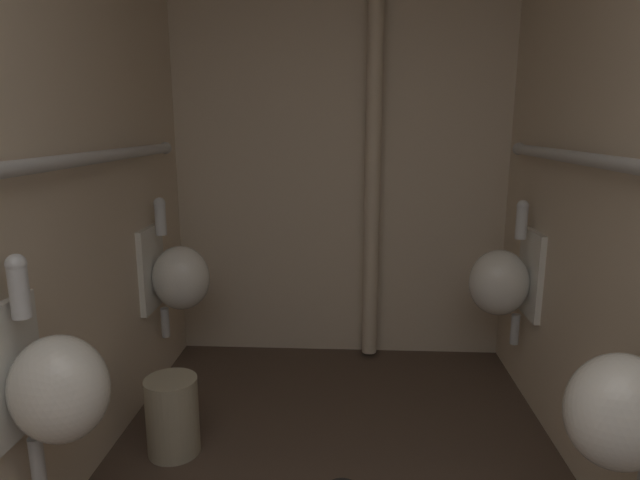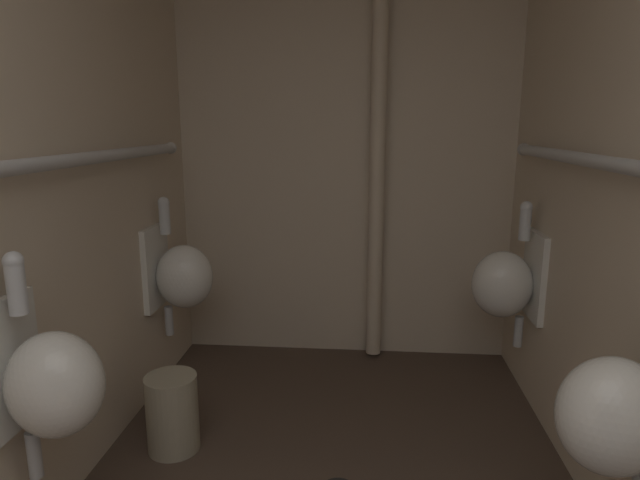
{
  "view_description": "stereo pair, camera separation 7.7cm",
  "coord_description": "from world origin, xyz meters",
  "px_view_note": "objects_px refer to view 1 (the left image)",
  "views": [
    {
      "loc": [
        0.06,
        0.29,
        1.42
      ],
      "look_at": [
        -0.07,
        2.66,
        0.9
      ],
      "focal_mm": 30.26,
      "sensor_mm": 36.0,
      "label": 1
    },
    {
      "loc": [
        0.13,
        0.29,
        1.42
      ],
      "look_at": [
        -0.07,
        2.66,
        0.9
      ],
      "focal_mm": 30.26,
      "sensor_mm": 36.0,
      "label": 2
    }
  ],
  "objects_px": {
    "waste_bin": "(173,416)",
    "standpipe_back_wall": "(373,148)",
    "urinal_right_far": "(503,281)",
    "urinal_left_far": "(177,276)",
    "urinal_right_mid": "(628,408)",
    "urinal_left_mid": "(52,385)"
  },
  "relations": [
    {
      "from": "urinal_right_mid",
      "to": "urinal_right_far",
      "type": "relative_size",
      "value": 1.0
    },
    {
      "from": "urinal_right_mid",
      "to": "standpipe_back_wall",
      "type": "relative_size",
      "value": 0.3
    },
    {
      "from": "waste_bin",
      "to": "urinal_left_far",
      "type": "bearing_deg",
      "value": 103.64
    },
    {
      "from": "urinal_left_mid",
      "to": "urinal_right_far",
      "type": "bearing_deg",
      "value": 35.72
    },
    {
      "from": "standpipe_back_wall",
      "to": "urinal_right_mid",
      "type": "bearing_deg",
      "value": -69.23
    },
    {
      "from": "urinal_right_mid",
      "to": "urinal_right_far",
      "type": "bearing_deg",
      "value": 90.0
    },
    {
      "from": "waste_bin",
      "to": "urinal_right_far",
      "type": "bearing_deg",
      "value": 20.92
    },
    {
      "from": "urinal_right_far",
      "to": "standpipe_back_wall",
      "type": "height_order",
      "value": "standpipe_back_wall"
    },
    {
      "from": "urinal_right_mid",
      "to": "standpipe_back_wall",
      "type": "height_order",
      "value": "standpipe_back_wall"
    },
    {
      "from": "standpipe_back_wall",
      "to": "urinal_left_mid",
      "type": "bearing_deg",
      "value": -121.6
    },
    {
      "from": "urinal_right_far",
      "to": "urinal_left_far",
      "type": "bearing_deg",
      "value": -179.89
    },
    {
      "from": "urinal_left_far",
      "to": "urinal_right_far",
      "type": "xyz_separation_m",
      "value": [
        1.69,
        0.0,
        0.0
      ]
    },
    {
      "from": "urinal_left_mid",
      "to": "standpipe_back_wall",
      "type": "xyz_separation_m",
      "value": [
        1.04,
        1.68,
        0.64
      ]
    },
    {
      "from": "waste_bin",
      "to": "standpipe_back_wall",
      "type": "bearing_deg",
      "value": 49.87
    },
    {
      "from": "waste_bin",
      "to": "urinal_left_mid",
      "type": "bearing_deg",
      "value": -102.89
    },
    {
      "from": "urinal_right_far",
      "to": "standpipe_back_wall",
      "type": "bearing_deg",
      "value": 144.47
    },
    {
      "from": "urinal_right_mid",
      "to": "urinal_right_far",
      "type": "xyz_separation_m",
      "value": [
        0.0,
        1.26,
        0.0
      ]
    },
    {
      "from": "urinal_left_far",
      "to": "urinal_right_far",
      "type": "bearing_deg",
      "value": 0.11
    },
    {
      "from": "urinal_left_mid",
      "to": "urinal_left_far",
      "type": "relative_size",
      "value": 1.0
    },
    {
      "from": "urinal_left_far",
      "to": "waste_bin",
      "type": "xyz_separation_m",
      "value": [
        0.14,
        -0.59,
        -0.46
      ]
    },
    {
      "from": "urinal_left_mid",
      "to": "waste_bin",
      "type": "bearing_deg",
      "value": 77.11
    },
    {
      "from": "urinal_right_mid",
      "to": "waste_bin",
      "type": "relative_size",
      "value": 2.18
    }
  ]
}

